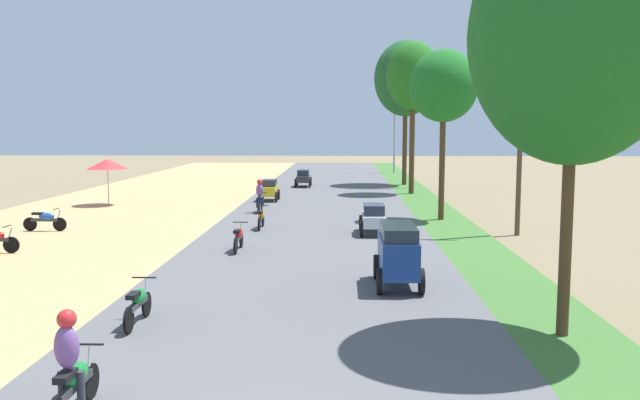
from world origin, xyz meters
TOP-DOWN VIEW (x-y plane):
  - parked_motorbike_fifth at (-11.14, 19.31)m, footprint 1.80×0.54m
  - vendor_umbrella at (-11.73, 28.23)m, footprint 2.20×2.20m
  - median_tree_nearest at (5.60, 6.41)m, footprint 4.13×4.13m
  - median_tree_second at (5.60, 23.25)m, footprint 3.10×3.10m
  - median_tree_third at (5.44, 35.00)m, footprint 3.36×3.36m
  - median_tree_fourth at (5.58, 41.42)m, footprint 4.56×4.56m
  - streetlamp_near at (5.80, 38.80)m, footprint 3.16×0.20m
  - streetlamp_mid at (5.80, 54.16)m, footprint 3.16×0.20m
  - utility_pole_near at (8.05, 19.28)m, footprint 1.80×0.20m
  - car_van_blue at (2.54, 10.34)m, footprint 1.19×2.41m
  - car_sedan_silver at (2.29, 18.97)m, footprint 1.10×2.26m
  - car_hatchback_yellow at (-3.16, 30.44)m, footprint 1.04×2.00m
  - car_sedan_charcoal at (-1.74, 39.34)m, footprint 1.10×2.26m
  - motorbike_foreground_rider at (-2.87, 2.20)m, footprint 0.54×1.80m
  - motorbike_ahead_second at (-3.34, 6.76)m, footprint 0.54×1.80m
  - motorbike_ahead_third at (-2.52, 15.25)m, footprint 0.54×1.80m
  - motorbike_ahead_fourth at (-2.35, 20.18)m, footprint 0.54×1.80m
  - motorbike_ahead_fifth at (-3.05, 25.34)m, footprint 0.54×1.80m

SIDE VIEW (x-z plane):
  - parked_motorbike_fifth at x=-11.14m, z-range 0.08..1.02m
  - motorbike_ahead_second at x=-3.34m, z-range 0.10..1.04m
  - motorbike_ahead_third at x=-2.52m, z-range 0.10..1.04m
  - motorbike_ahead_fourth at x=-2.35m, z-range 0.10..1.04m
  - car_sedan_silver at x=2.29m, z-range 0.15..1.34m
  - car_sedan_charcoal at x=-1.74m, z-range 0.15..1.34m
  - car_hatchback_yellow at x=-3.16m, z-range 0.13..1.36m
  - motorbike_foreground_rider at x=-2.87m, z-range 0.03..1.69m
  - motorbike_ahead_fifth at x=-3.05m, z-range 0.03..1.69m
  - car_van_blue at x=2.54m, z-range 0.19..1.86m
  - vendor_umbrella at x=-11.73m, z-range 1.05..3.57m
  - streetlamp_mid at x=5.80m, z-range 0.65..7.93m
  - streetlamp_near at x=5.80m, z-range 0.66..8.52m
  - utility_pole_near at x=8.05m, z-range 0.19..9.95m
  - median_tree_nearest at x=5.60m, z-range 1.80..10.40m
  - median_tree_second at x=5.60m, z-range 2.25..9.99m
  - median_tree_third at x=5.44m, z-range 2.65..12.23m
  - median_tree_fourth at x=5.58m, z-range 2.53..12.99m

